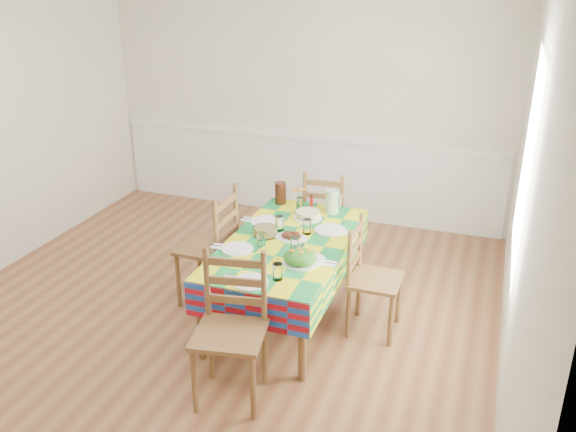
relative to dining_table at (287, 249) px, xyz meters
The scene contains 23 objects.
room 1.01m from the dining_table, 148.87° to the right, with size 4.58×5.08×2.78m.
wainscot 2.22m from the dining_table, 104.99° to the left, with size 4.41×0.06×0.92m.
window_right 1.89m from the dining_table, ahead, with size 1.40×1.40×0.00m, color white.
dining_table is the anchor object (origin of this frame).
setting_near_head 0.69m from the dining_table, 86.64° to the right, with size 0.40×0.27×0.12m.
setting_left_near 0.37m from the dining_table, 137.54° to the right, with size 0.45×0.27×0.12m.
setting_left_far 0.36m from the dining_table, 134.29° to the left, with size 0.47×0.28×0.12m.
setting_right_near 0.33m from the dining_table, 46.53° to the right, with size 0.45×0.26×0.12m.
setting_right_far 0.35m from the dining_table, 50.89° to the left, with size 0.49×0.28×0.12m.
meat_platter 0.11m from the dining_table, 72.09° to the left, with size 0.27×0.19×0.05m.
salad_platter 0.41m from the dining_table, 56.62° to the right, with size 0.27×0.27×0.11m.
pasta_bowl 0.23m from the dining_table, 168.86° to the left, with size 0.19×0.19×0.07m.
cake 0.50m from the dining_table, 88.54° to the left, with size 0.25×0.25×0.07m.
serving_utensils 0.18m from the dining_table, 40.65° to the right, with size 0.12×0.26×0.01m.
flower_vase 0.71m from the dining_table, 100.68° to the left, with size 0.12×0.10×0.20m.
hot_sauce 0.74m from the dining_table, 92.55° to the left, with size 0.03×0.03×0.13m, color red.
green_pitcher 0.73m from the dining_table, 76.11° to the left, with size 0.12×0.12×0.21m, color #96C188.
tea_pitcher 0.83m from the dining_table, 114.04° to the left, with size 0.10×0.10×0.20m, color #33170B.
name_card 0.82m from the dining_table, 90.99° to the right, with size 0.08×0.02×0.02m, color white.
chair_near 1.07m from the dining_table, 90.43° to the right, with size 0.51×0.49×1.01m.
chair_far 1.08m from the dining_table, 89.79° to the left, with size 0.44×0.42×0.92m.
chair_left 0.68m from the dining_table, behind, with size 0.43×0.45×1.01m.
chair_right 0.69m from the dining_table, ahead, with size 0.38×0.40×0.91m.
Camera 1 is at (2.03, -3.75, 2.71)m, focal length 38.00 mm.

